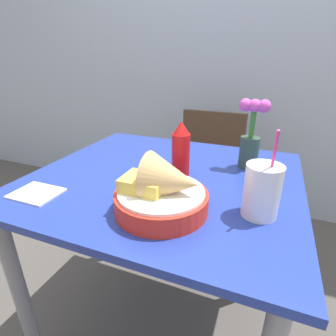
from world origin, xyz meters
TOP-DOWN VIEW (x-y plane):
  - ground_plane at (0.00, 0.00)m, footprint 12.00×12.00m
  - wall_window at (0.00, 1.22)m, footprint 7.00×0.06m
  - dining_table at (0.00, 0.00)m, footprint 0.91×0.82m
  - chair_far_window at (-0.01, 0.76)m, footprint 0.40×0.40m
  - food_basket at (0.09, -0.21)m, footprint 0.25×0.25m
  - ketchup_bottle at (0.05, 0.03)m, footprint 0.06×0.06m
  - drink_cup at (0.33, -0.14)m, footprint 0.09×0.09m
  - flower_vase at (0.26, 0.19)m, footprint 0.11×0.07m
  - napkin at (-0.31, -0.27)m, footprint 0.14×0.11m

SIDE VIEW (x-z plane):
  - ground_plane at x=0.00m, z-range 0.00..0.00m
  - chair_far_window at x=-0.01m, z-range 0.08..0.90m
  - dining_table at x=0.00m, z-range 0.26..1.01m
  - napkin at x=-0.31m, z-range 0.75..0.76m
  - food_basket at x=0.09m, z-range 0.73..0.89m
  - drink_cup at x=0.33m, z-range 0.70..0.94m
  - ketchup_bottle at x=0.05m, z-range 0.75..0.94m
  - flower_vase at x=0.26m, z-range 0.74..0.99m
  - wall_window at x=0.00m, z-range 0.00..2.60m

